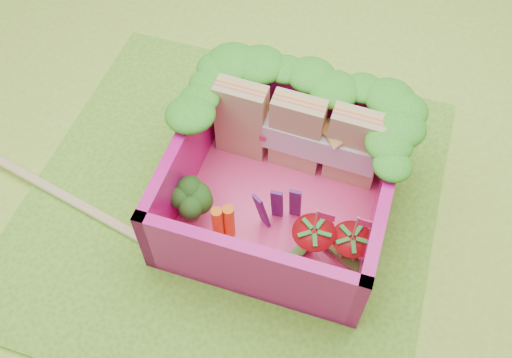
{
  "coord_description": "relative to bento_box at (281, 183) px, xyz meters",
  "views": [
    {
      "loc": [
        0.77,
        -1.85,
        3.18
      ],
      "look_at": [
        0.16,
        0.05,
        0.28
      ],
      "focal_mm": 40.0,
      "sensor_mm": 36.0,
      "label": 1
    }
  ],
  "objects": [
    {
      "name": "purple_wedges",
      "position": [
        0.03,
        -0.14,
        -0.04
      ],
      "size": [
        0.25,
        0.15,
        0.38
      ],
      "color": "#4D1A5C",
      "rests_on": "bento_floor"
    },
    {
      "name": "strawberry_right",
      "position": [
        0.5,
        -0.25,
        -0.1
      ],
      "size": [
        0.24,
        0.24,
        0.48
      ],
      "color": "red",
      "rests_on": "bento_floor"
    },
    {
      "name": "broccoli",
      "position": [
        -0.51,
        -0.25,
        -0.04
      ],
      "size": [
        0.33,
        0.33,
        0.26
      ],
      "color": "#5A9849",
      "rests_on": "bento_floor"
    },
    {
      "name": "bento_box",
      "position": [
        0.0,
        0.0,
        0.0
      ],
      "size": [
        1.3,
        1.3,
        0.55
      ],
      "color": "#D71280",
      "rests_on": "placemat"
    },
    {
      "name": "snap_peas",
      "position": [
        0.4,
        -0.24,
        -0.2
      ],
      "size": [
        0.56,
        0.58,
        0.05
      ],
      "color": "green",
      "rests_on": "bento_floor"
    },
    {
      "name": "carrot_sticks",
      "position": [
        -0.26,
        -0.32,
        -0.08
      ],
      "size": [
        0.13,
        0.11,
        0.29
      ],
      "color": "#FF6015",
      "rests_on": "bento_floor"
    },
    {
      "name": "strawberry_left",
      "position": [
        0.28,
        -0.28,
        -0.09
      ],
      "size": [
        0.26,
        0.26,
        0.5
      ],
      "color": "red",
      "rests_on": "bento_floor"
    },
    {
      "name": "ground",
      "position": [
        -0.31,
        -0.05,
        -0.31
      ],
      "size": [
        14.0,
        14.0,
        0.0
      ],
      "primitive_type": "plane",
      "color": "#9CC337",
      "rests_on": "ground"
    },
    {
      "name": "bento_floor",
      "position": [
        0.0,
        0.0,
        -0.25
      ],
      "size": [
        1.3,
        1.3,
        0.05
      ],
      "primitive_type": "cube",
      "color": "#FF4185",
      "rests_on": "placemat"
    },
    {
      "name": "sandwich_stack",
      "position": [
        0.01,
        0.35,
        0.06
      ],
      "size": [
        1.08,
        0.21,
        0.59
      ],
      "color": "tan",
      "rests_on": "bento_floor"
    },
    {
      "name": "placemat",
      "position": [
        -0.31,
        -0.05,
        -0.29
      ],
      "size": [
        2.6,
        2.6,
        0.03
      ],
      "primitive_type": "cube",
      "color": "#67AA26",
      "rests_on": "ground"
    },
    {
      "name": "chopsticks",
      "position": [
        -1.44,
        -0.35,
        -0.26
      ],
      "size": [
        2.2,
        0.52,
        0.04
      ],
      "color": "#E9C380",
      "rests_on": "placemat"
    },
    {
      "name": "lettuce_ruffle",
      "position": [
        -0.0,
        0.46,
        0.33
      ],
      "size": [
        1.43,
        0.76,
        0.11
      ],
      "color": "#1F8618",
      "rests_on": "bento_box"
    }
  ]
}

